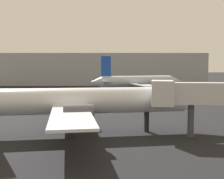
# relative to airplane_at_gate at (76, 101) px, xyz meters

# --- Properties ---
(airplane_at_gate) EXTENTS (31.52, 27.77, 11.94)m
(airplane_at_gate) POSITION_rel_airplane_at_gate_xyz_m (0.00, 0.00, 0.00)
(airplane_at_gate) COLOR silver
(airplane_at_gate) RESTS_ON ground_plane
(airplane_distant) EXTENTS (25.72, 25.67, 10.29)m
(airplane_distant) POSITION_rel_airplane_at_gate_xyz_m (10.61, 45.36, -0.34)
(airplane_distant) COLOR #B2BCCC
(airplane_distant) RESTS_ON ground_plane
(jet_bridge) EXTENTS (16.89, 4.27, 6.34)m
(jet_bridge) POSITION_rel_airplane_at_gate_xyz_m (15.94, -1.88, 0.88)
(jet_bridge) COLOR silver
(jet_bridge) RESTS_ON ground_plane
(terminal_building) EXTENTS (85.19, 21.11, 12.49)m
(terminal_building) POSITION_rel_airplane_at_gate_xyz_m (-1.91, 89.62, 2.33)
(terminal_building) COLOR #999EA3
(terminal_building) RESTS_ON ground_plane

